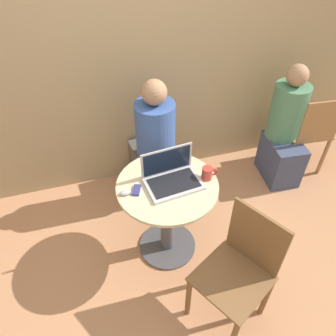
% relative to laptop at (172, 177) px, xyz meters
% --- Properties ---
extents(ground_plane, '(12.00, 12.00, 0.00)m').
position_rel_laptop_xyz_m(ground_plane, '(-0.04, -0.02, -0.75)').
color(ground_plane, tan).
extents(back_wall, '(7.00, 0.05, 2.60)m').
position_rel_laptop_xyz_m(back_wall, '(-0.04, 0.95, 0.55)').
color(back_wall, tan).
rests_on(back_wall, ground_plane).
extents(round_table, '(0.69, 0.69, 0.71)m').
position_rel_laptop_xyz_m(round_table, '(-0.04, -0.02, -0.28)').
color(round_table, '#4C4C51').
rests_on(round_table, ground_plane).
extents(laptop, '(0.39, 0.29, 0.22)m').
position_rel_laptop_xyz_m(laptop, '(0.00, 0.00, 0.00)').
color(laptop, '#B7B7BC').
rests_on(laptop, round_table).
extents(cell_phone, '(0.08, 0.10, 0.02)m').
position_rel_laptop_xyz_m(cell_phone, '(-0.25, -0.01, -0.04)').
color(cell_phone, navy).
rests_on(cell_phone, round_table).
extents(computer_mouse, '(0.08, 0.04, 0.03)m').
position_rel_laptop_xyz_m(computer_mouse, '(-0.32, -0.03, -0.03)').
color(computer_mouse, '#B2B2B7').
rests_on(computer_mouse, round_table).
extents(coffee_cup, '(0.12, 0.07, 0.09)m').
position_rel_laptop_xyz_m(coffee_cup, '(0.24, -0.04, 0.00)').
color(coffee_cup, '#B2382D').
rests_on(coffee_cup, round_table).
extents(chair_empty, '(0.54, 0.54, 0.88)m').
position_rel_laptop_xyz_m(chair_empty, '(0.24, -0.62, -0.29)').
color(chair_empty, brown).
rests_on(chair_empty, ground_plane).
extents(person_seated, '(0.35, 0.51, 1.16)m').
position_rel_laptop_xyz_m(person_seated, '(0.03, 0.63, -0.26)').
color(person_seated, '#4C4742').
rests_on(person_seated, ground_plane).
extents(chair_background, '(0.44, 0.44, 0.85)m').
position_rel_laptop_xyz_m(chair_background, '(1.50, 0.51, -0.30)').
color(chair_background, '#9E7042').
rests_on(chair_background, ground_plane).
extents(person_background, '(0.33, 0.48, 1.12)m').
position_rel_laptop_xyz_m(person_background, '(1.25, 0.53, -0.28)').
color(person_background, '#3D4766').
rests_on(person_background, ground_plane).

